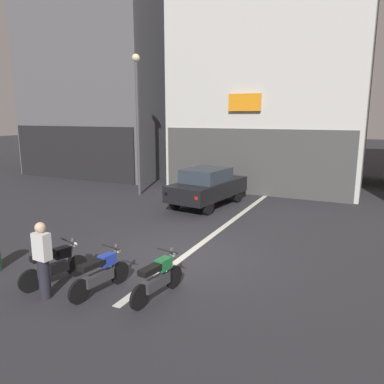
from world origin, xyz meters
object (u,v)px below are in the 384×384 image
street_lamp (137,111)px  motorcycle_green_row_centre (158,278)px  motorcycle_black_row_leftmost (55,265)px  car_black_crossing_near (207,186)px  person_by_motorcycles (43,260)px  motorcycle_blue_row_left_mid (101,273)px

street_lamp → motorcycle_green_row_centre: street_lamp is taller
motorcycle_black_row_leftmost → motorcycle_green_row_centre: size_ratio=0.97×
car_black_crossing_near → motorcycle_green_row_centre: bearing=-73.9°
person_by_motorcycles → motorcycle_blue_row_left_mid: bearing=37.3°
person_by_motorcycles → motorcycle_green_row_centre: bearing=25.5°
car_black_crossing_near → street_lamp: (-3.94, 0.72, 3.14)m
car_black_crossing_near → motorcycle_blue_row_left_mid: bearing=-82.7°
car_black_crossing_near → motorcycle_blue_row_left_mid: (1.07, -8.35, -0.43)m
motorcycle_green_row_centre → car_black_crossing_near: bearing=106.1°
motorcycle_black_row_leftmost → person_by_motorcycles: 0.80m
motorcycle_black_row_leftmost → person_by_motorcycles: (0.33, -0.61, 0.40)m
car_black_crossing_near → motorcycle_black_row_leftmost: size_ratio=2.65×
motorcycle_black_row_leftmost → motorcycle_green_row_centre: same height
car_black_crossing_near → street_lamp: street_lamp is taller
street_lamp → person_by_motorcycles: size_ratio=3.95×
car_black_crossing_near → motorcycle_blue_row_left_mid: size_ratio=2.58×
street_lamp → person_by_motorcycles: 11.06m
person_by_motorcycles → street_lamp: bearing=112.7°
motorcycle_black_row_leftmost → person_by_motorcycles: person_by_motorcycles is taller
motorcycle_black_row_leftmost → motorcycle_green_row_centre: 2.53m
motorcycle_green_row_centre → motorcycle_black_row_leftmost: bearing=-170.3°
motorcycle_blue_row_left_mid → person_by_motorcycles: size_ratio=0.99×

